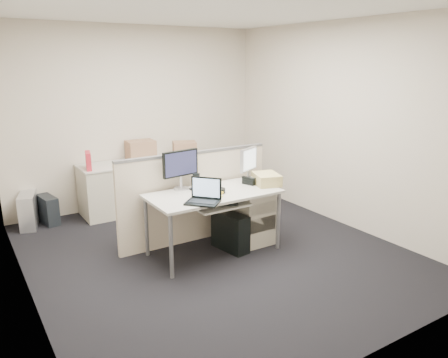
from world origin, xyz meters
TOP-DOWN VIEW (x-y plane):
  - floor at (0.00, 0.00)m, footprint 4.00×4.50m
  - ceiling at (0.00, 0.00)m, footprint 4.00×4.50m
  - wall_back at (0.00, 2.25)m, footprint 4.00×0.02m
  - wall_front at (0.00, -2.25)m, footprint 4.00×0.02m
  - wall_left at (-2.00, 0.00)m, footprint 0.02×4.50m
  - wall_right at (2.00, 0.00)m, footprint 0.02×4.50m
  - desk at (0.00, 0.00)m, footprint 1.50×0.75m
  - keyboard_tray at (0.00, -0.18)m, footprint 0.62×0.32m
  - drawer_pedestal at (0.55, 0.05)m, footprint 0.40×0.55m
  - cubicle_partition at (0.00, 0.45)m, footprint 2.00×0.06m
  - back_counter at (0.00, 1.93)m, footprint 2.00×0.60m
  - monitor_main at (-0.25, 0.32)m, footprint 0.48×0.24m
  - monitor_small at (0.61, 0.18)m, footprint 0.38×0.30m
  - laptop at (-0.30, -0.28)m, footprint 0.41×0.42m
  - trackball at (0.05, -0.05)m, footprint 0.17×0.17m
  - desk_phone at (0.60, 0.08)m, footprint 0.24×0.22m
  - paper_stack at (-0.12, -0.08)m, footprint 0.30×0.34m
  - sticky_pad at (-0.05, -0.18)m, footprint 0.11×0.11m
  - travel_mug at (-0.10, 0.22)m, footprint 0.09×0.09m
  - banana at (0.00, -0.15)m, footprint 0.17×0.15m
  - cellphone at (-0.15, 0.20)m, footprint 0.06×0.11m
  - manila_folders at (0.72, -0.05)m, footprint 0.37×0.42m
  - keyboard at (-0.03, -0.14)m, footprint 0.46×0.32m
  - pc_tower_desk at (0.20, -0.05)m, footprint 0.27×0.51m
  - pc_tower_spare_dark at (-1.45, 2.03)m, footprint 0.23×0.44m
  - pc_tower_spare_silver at (-1.70, 2.03)m, footprint 0.32×0.53m
  - cardboard_box_left at (-0.05, 2.05)m, footprint 0.42×0.33m
  - cardboard_box_right at (0.60, 1.87)m, footprint 0.42×0.38m
  - red_binder at (-0.90, 1.83)m, footprint 0.12×0.29m

SIDE VIEW (x-z plane):
  - floor at x=0.00m, z-range -0.01..0.00m
  - pc_tower_spare_dark at x=-1.45m, z-range 0.00..0.39m
  - pc_tower_desk at x=0.20m, z-range 0.00..0.45m
  - pc_tower_spare_silver at x=-1.70m, z-range 0.00..0.46m
  - drawer_pedestal at x=0.55m, z-range 0.00..0.65m
  - back_counter at x=0.00m, z-range 0.00..0.72m
  - cubicle_partition at x=0.00m, z-range 0.00..1.10m
  - keyboard_tray at x=0.00m, z-range 0.61..0.63m
  - keyboard at x=-0.03m, z-range 0.63..0.66m
  - desk at x=0.00m, z-range 0.30..1.03m
  - paper_stack at x=-0.12m, z-range 0.73..0.74m
  - sticky_pad at x=-0.05m, z-range 0.73..0.74m
  - cellphone at x=-0.15m, z-range 0.73..0.75m
  - banana at x=0.00m, z-range 0.73..0.77m
  - trackball at x=0.05m, z-range 0.73..0.78m
  - desk_phone at x=0.60m, z-range 0.73..0.79m
  - manila_folders at x=0.72m, z-range 0.73..0.86m
  - travel_mug at x=-0.10m, z-range 0.73..0.91m
  - cardboard_box_right at x=0.60m, z-range 0.72..0.97m
  - red_binder at x=-0.90m, z-range 0.72..0.98m
  - laptop at x=-0.30m, z-range 0.73..0.98m
  - cardboard_box_left at x=-0.05m, z-range 0.72..1.03m
  - monitor_small at x=0.61m, z-range 0.73..1.15m
  - monitor_main at x=-0.25m, z-range 0.73..1.19m
  - wall_back at x=0.00m, z-range 0.00..2.70m
  - wall_front at x=0.00m, z-range 0.00..2.70m
  - wall_left at x=-2.00m, z-range 0.00..2.70m
  - wall_right at x=2.00m, z-range 0.00..2.70m
  - ceiling at x=0.00m, z-range 2.70..2.71m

